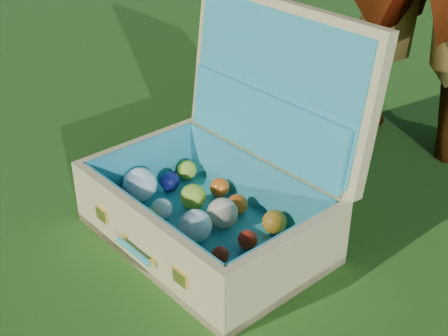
# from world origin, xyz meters

# --- Properties ---
(ground) EXTENTS (60.00, 60.00, 0.00)m
(ground) POSITION_xyz_m (0.00, 0.00, 0.00)
(ground) COLOR #215114
(ground) RESTS_ON ground
(stray_ball) EXTENTS (0.06, 0.06, 0.06)m
(stray_ball) POSITION_xyz_m (-0.54, 0.02, 0.03)
(stray_ball) COLOR teal
(stray_ball) RESTS_ON ground
(suitcase) EXTENTS (0.73, 0.64, 0.61)m
(suitcase) POSITION_xyz_m (-0.04, 0.09, 0.17)
(suitcase) COLOR #DDC377
(suitcase) RESTS_ON ground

